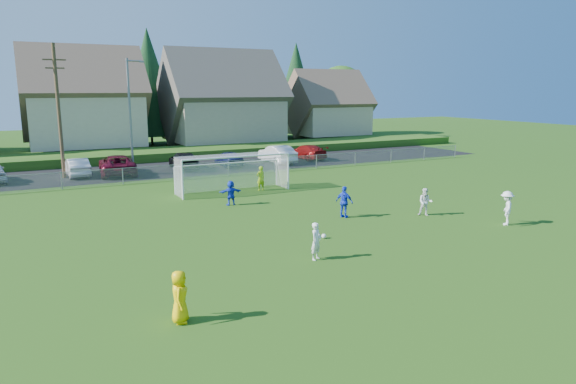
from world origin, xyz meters
The scene contains 23 objects.
ground centered at (0.00, 0.00, 0.00)m, with size 160.00×160.00×0.00m, color #193D0C.
asphalt_lot centered at (0.00, 27.50, 0.01)m, with size 60.00×60.00×0.00m, color black.
grass_embankment centered at (0.00, 35.00, 0.40)m, with size 70.00×6.00×0.80m, color #1E420F.
soccer_ball centered at (-0.29, 3.88, 0.11)m, with size 0.22×0.22×0.22m, color white.
referee centered at (-8.48, -1.50, 0.79)m, with size 0.77×0.50×1.58m, color #FFC905.
player_white_a centered at (-2.10, 1.52, 0.76)m, with size 0.55×0.36×1.52m, color white.
player_white_b centered at (6.76, 5.04, 0.75)m, with size 0.73×0.57×1.50m, color white.
player_white_c centered at (9.05, 1.73, 0.86)m, with size 1.11×0.64×1.72m, color white.
player_blue_a centered at (2.69, 6.72, 0.84)m, with size 0.98×0.41×1.68m, color #1534CE.
player_blue_b centered at (-1.56, 12.27, 0.73)m, with size 1.35×0.43×1.46m, color #1534CE.
goalkeeper centered at (1.83, 15.50, 0.82)m, with size 0.60×0.39×1.64m, color #A5CB17.
car_b centered at (-8.51, 27.29, 0.71)m, with size 1.50×4.30×1.42m, color silver.
car_c centered at (-5.61, 26.62, 0.79)m, with size 2.61×5.66×1.57m, color #52091A.
car_d centered at (-0.09, 27.09, 0.72)m, with size 2.00×4.93×1.43m, color black.
car_e centered at (3.84, 26.68, 0.68)m, with size 1.62×4.01×1.37m, color #161D4F.
car_f centered at (8.54, 26.61, 0.81)m, with size 1.72×4.92×1.62m, color silver.
car_g centered at (12.22, 27.66, 0.69)m, with size 1.95×4.79×1.39m, color maroon.
soccer_goal centered at (0.00, 16.05, 1.63)m, with size 7.42×1.90×2.50m.
chainlink_fence centered at (0.00, 22.00, 0.63)m, with size 52.06×0.06×1.20m.
streetlight centered at (-4.45, 26.00, 4.84)m, with size 1.38×0.18×9.00m.
utility_pole centered at (-9.50, 27.00, 5.15)m, with size 1.60×0.26×10.00m.
houses_row centered at (1.97, 42.46, 7.33)m, with size 53.90×11.45×13.27m.
tree_row centered at (1.04, 48.74, 6.91)m, with size 65.98×12.36×13.80m.
Camera 1 is at (-12.13, -15.37, 6.72)m, focal length 32.00 mm.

